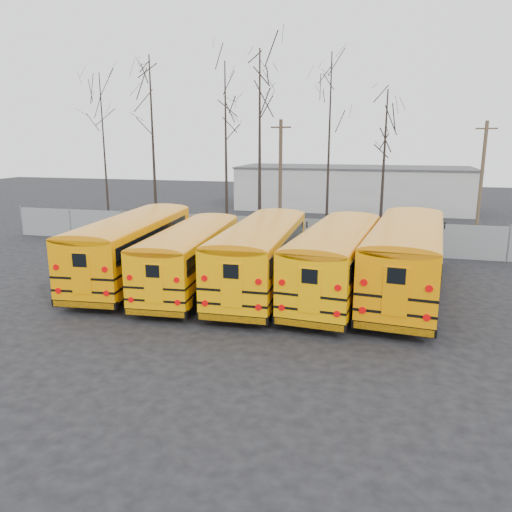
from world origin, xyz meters
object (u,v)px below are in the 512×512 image
(bus_b, at_px, (192,252))
(bus_d, at_px, (337,254))
(bus_e, at_px, (407,252))
(utility_pole_right, at_px, (482,178))
(utility_pole_left, at_px, (280,177))
(bus_a, at_px, (135,242))
(bus_c, at_px, (262,250))

(bus_b, bearing_deg, bus_d, 0.56)
(bus_e, bearing_deg, utility_pole_right, 77.16)
(bus_e, relative_size, utility_pole_left, 1.53)
(bus_a, relative_size, bus_e, 0.96)
(bus_b, bearing_deg, bus_e, 2.53)
(bus_d, height_order, bus_e, bus_e)
(bus_c, distance_m, bus_d, 3.33)
(bus_c, xyz_separation_m, utility_pole_right, (11.63, 16.95, 2.21))
(bus_a, height_order, bus_b, bus_a)
(bus_c, bearing_deg, bus_d, -0.43)
(bus_b, relative_size, bus_c, 0.93)
(bus_e, bearing_deg, bus_b, -167.72)
(bus_b, xyz_separation_m, utility_pole_right, (14.80, 17.43, 2.36))
(bus_a, bearing_deg, bus_e, -2.40)
(bus_c, bearing_deg, utility_pole_left, 96.98)
(utility_pole_left, bearing_deg, utility_pole_right, 15.04)
(bus_b, bearing_deg, bus_a, 166.17)
(bus_a, height_order, bus_c, bus_a)
(bus_d, xyz_separation_m, utility_pole_right, (8.30, 16.88, 2.23))
(bus_c, height_order, bus_d, bus_c)
(bus_d, bearing_deg, bus_b, -170.16)
(bus_c, distance_m, utility_pole_left, 14.03)
(bus_a, height_order, utility_pole_right, utility_pole_right)
(utility_pole_right, bearing_deg, bus_a, -128.13)
(utility_pole_right, bearing_deg, utility_pole_left, -158.01)
(bus_a, height_order, bus_e, bus_e)
(bus_d, relative_size, utility_pole_right, 1.45)
(bus_d, height_order, utility_pole_right, utility_pole_right)
(bus_a, bearing_deg, bus_d, -4.97)
(bus_e, height_order, utility_pole_left, utility_pole_left)
(bus_d, xyz_separation_m, bus_e, (2.90, 0.57, 0.13))
(bus_e, xyz_separation_m, utility_pole_left, (-8.32, 13.04, 2.15))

